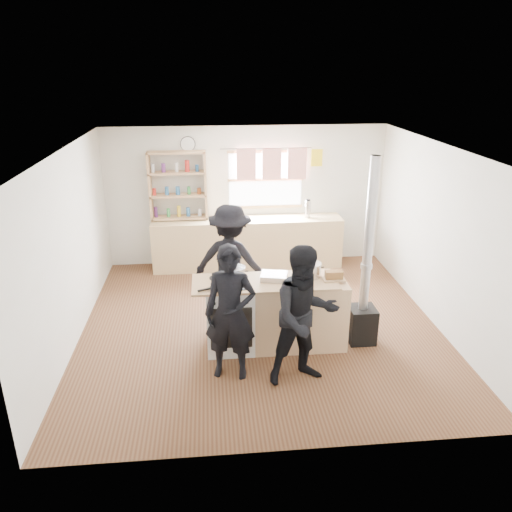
% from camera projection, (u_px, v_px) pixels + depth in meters
% --- Properties ---
extents(ground, '(5.00, 5.00, 0.01)m').
position_uv_depth(ground, '(260.00, 325.00, 7.17)').
color(ground, brown).
rests_on(ground, ground).
extents(back_counter, '(3.40, 0.55, 0.90)m').
position_uv_depth(back_counter, '(248.00, 243.00, 9.06)').
color(back_counter, tan).
rests_on(back_counter, ground).
extents(shelving_unit, '(1.00, 0.28, 1.20)m').
position_uv_depth(shelving_unit, '(178.00, 185.00, 8.67)').
color(shelving_unit, tan).
rests_on(shelving_unit, back_counter).
extents(thermos, '(0.10, 0.10, 0.32)m').
position_uv_depth(thermos, '(308.00, 209.00, 8.93)').
color(thermos, silver).
rests_on(thermos, back_counter).
extents(cooking_island, '(1.97, 0.64, 0.93)m').
position_uv_depth(cooking_island, '(276.00, 313.00, 6.50)').
color(cooking_island, white).
rests_on(cooking_island, ground).
extents(skillet_greens, '(0.40, 0.40, 0.05)m').
position_uv_depth(skillet_greens, '(223.00, 285.00, 6.13)').
color(skillet_greens, black).
rests_on(skillet_greens, cooking_island).
extents(roast_tray, '(0.38, 0.34, 0.07)m').
position_uv_depth(roast_tray, '(274.00, 276.00, 6.36)').
color(roast_tray, silver).
rests_on(roast_tray, cooking_island).
extents(stockpot_stove, '(0.25, 0.25, 0.20)m').
position_uv_depth(stockpot_stove, '(236.00, 273.00, 6.32)').
color(stockpot_stove, '#B8B8BA').
rests_on(stockpot_stove, cooking_island).
extents(stockpot_counter, '(0.28, 0.28, 0.21)m').
position_uv_depth(stockpot_counter, '(310.00, 270.00, 6.42)').
color(stockpot_counter, '#BBBBBE').
rests_on(stockpot_counter, cooking_island).
extents(bread_board, '(0.28, 0.20, 0.12)m').
position_uv_depth(bread_board, '(334.00, 276.00, 6.34)').
color(bread_board, tan).
rests_on(bread_board, cooking_island).
extents(flue_heater, '(0.35, 0.35, 2.50)m').
position_uv_depth(flue_heater, '(364.00, 297.00, 6.52)').
color(flue_heater, black).
rests_on(flue_heater, ground).
extents(person_near_left, '(0.66, 0.50, 1.64)m').
position_uv_depth(person_near_left, '(230.00, 313.00, 5.74)').
color(person_near_left, black).
rests_on(person_near_left, ground).
extents(person_near_right, '(0.93, 0.79, 1.68)m').
position_uv_depth(person_near_right, '(305.00, 316.00, 5.64)').
color(person_near_right, black).
rests_on(person_near_right, ground).
extents(person_far, '(1.23, 0.94, 1.68)m').
position_uv_depth(person_far, '(231.00, 262.00, 7.17)').
color(person_far, black).
rests_on(person_far, ground).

